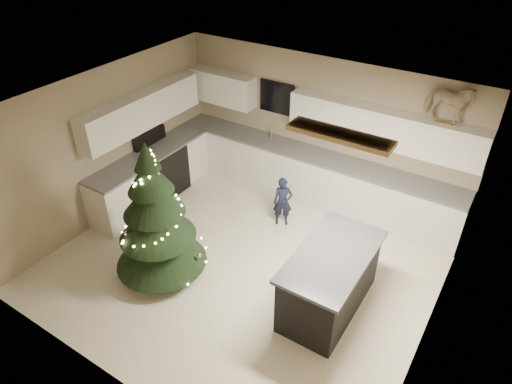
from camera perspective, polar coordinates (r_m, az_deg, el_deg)
ground_plane at (r=7.24m, az=-1.51°, el=-8.89°), size 5.50×5.50×0.00m
room_shell at (r=6.17m, az=-1.56°, el=3.03°), size 5.52×5.02×2.61m
cabinetry at (r=8.30m, az=-0.47°, el=3.88°), size 5.50×3.20×2.00m
island at (r=6.36m, az=9.20°, el=-10.87°), size 0.90×1.70×0.95m
bar_stool at (r=6.72m, az=7.56°, el=-7.11°), size 0.37×0.37×0.71m
christmas_tree at (r=6.67m, az=-12.33°, el=-3.90°), size 1.39×1.35×2.23m
toddler at (r=7.77m, az=3.36°, el=-1.24°), size 0.39×0.36×0.90m
rocking_horse at (r=7.25m, az=22.92°, el=10.23°), size 0.70×0.32×0.61m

